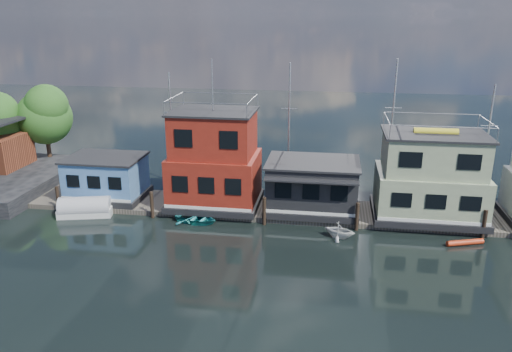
% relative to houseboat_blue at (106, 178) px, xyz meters
% --- Properties ---
extents(ground, '(160.00, 160.00, 0.00)m').
position_rel_houseboat_blue_xyz_m(ground, '(18.00, -12.00, -2.21)').
color(ground, black).
rests_on(ground, ground).
extents(dock, '(48.00, 5.00, 0.40)m').
position_rel_houseboat_blue_xyz_m(dock, '(18.00, 0.00, -2.01)').
color(dock, '#595147').
rests_on(dock, ground).
extents(houseboat_blue, '(6.40, 4.90, 3.66)m').
position_rel_houseboat_blue_xyz_m(houseboat_blue, '(0.00, 0.00, 0.00)').
color(houseboat_blue, black).
rests_on(houseboat_blue, dock).
extents(houseboat_red, '(7.40, 5.90, 11.86)m').
position_rel_houseboat_blue_xyz_m(houseboat_red, '(9.50, 0.00, 1.90)').
color(houseboat_red, black).
rests_on(houseboat_red, dock).
extents(houseboat_dark, '(7.40, 6.10, 4.06)m').
position_rel_houseboat_blue_xyz_m(houseboat_dark, '(17.50, -0.02, 0.21)').
color(houseboat_dark, black).
rests_on(houseboat_dark, dock).
extents(houseboat_green, '(8.40, 5.90, 7.03)m').
position_rel_houseboat_blue_xyz_m(houseboat_green, '(26.50, 0.00, 1.34)').
color(houseboat_green, black).
rests_on(houseboat_green, dock).
extents(pilings, '(42.28, 0.28, 2.20)m').
position_rel_houseboat_blue_xyz_m(pilings, '(17.67, -2.80, -1.11)').
color(pilings, '#2D2116').
rests_on(pilings, ground).
extents(background_masts, '(36.40, 0.16, 12.00)m').
position_rel_houseboat_blue_xyz_m(background_masts, '(22.76, 6.00, 3.35)').
color(background_masts, silver).
rests_on(background_masts, ground).
extents(dinghy_white, '(2.79, 2.59, 1.21)m').
position_rel_houseboat_blue_xyz_m(dinghy_white, '(19.73, -4.31, -1.60)').
color(dinghy_white, silver).
rests_on(dinghy_white, ground).
extents(red_kayak, '(2.70, 1.25, 0.40)m').
position_rel_houseboat_blue_xyz_m(red_kayak, '(28.49, -4.17, -2.01)').
color(red_kayak, red).
rests_on(red_kayak, ground).
extents(dinghy_teal, '(3.87, 3.14, 0.70)m').
position_rel_houseboat_blue_xyz_m(dinghy_teal, '(8.71, -3.22, -1.85)').
color(dinghy_teal, teal).
rests_on(dinghy_teal, ground).
extents(tarp_runabout, '(4.45, 2.63, 1.69)m').
position_rel_houseboat_blue_xyz_m(tarp_runabout, '(-0.48, -3.22, -1.57)').
color(tarp_runabout, silver).
rests_on(tarp_runabout, ground).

